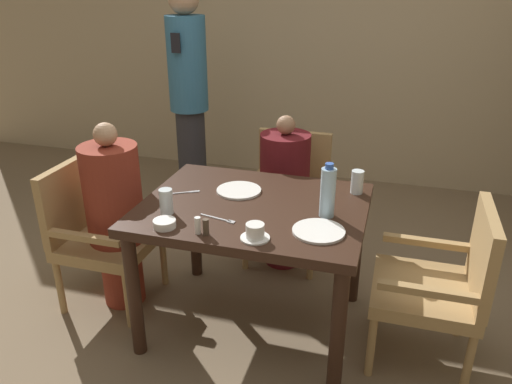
# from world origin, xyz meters

# --- Properties ---
(ground_plane) EXTENTS (16.00, 16.00, 0.00)m
(ground_plane) POSITION_xyz_m (0.00, 0.00, 0.00)
(ground_plane) COLOR #7A664C
(wall_back) EXTENTS (8.00, 0.06, 2.80)m
(wall_back) POSITION_xyz_m (0.00, 2.39, 1.40)
(wall_back) COLOR tan
(wall_back) RESTS_ON ground_plane
(dining_table) EXTENTS (1.14, 0.90, 0.75)m
(dining_table) POSITION_xyz_m (0.00, 0.00, 0.64)
(dining_table) COLOR #331E14
(dining_table) RESTS_ON ground_plane
(chair_left_side) EXTENTS (0.51, 0.50, 0.85)m
(chair_left_side) POSITION_xyz_m (-0.96, 0.00, 0.46)
(chair_left_side) COLOR #A88451
(chair_left_side) RESTS_ON ground_plane
(diner_in_left_chair) EXTENTS (0.32, 0.32, 1.11)m
(diner_in_left_chair) POSITION_xyz_m (-0.82, 0.00, 0.57)
(diner_in_left_chair) COLOR maroon
(diner_in_left_chair) RESTS_ON ground_plane
(chair_far_side) EXTENTS (0.50, 0.51, 0.85)m
(chair_far_side) POSITION_xyz_m (0.00, 0.84, 0.46)
(chair_far_side) COLOR #A88451
(chair_far_side) RESTS_ON ground_plane
(diner_in_far_chair) EXTENTS (0.32, 0.32, 1.03)m
(diner_in_far_chair) POSITION_xyz_m (-0.00, 0.70, 0.53)
(diner_in_far_chair) COLOR #5B1419
(diner_in_far_chair) RESTS_ON ground_plane
(chair_right_side) EXTENTS (0.51, 0.50, 0.85)m
(chair_right_side) POSITION_xyz_m (0.96, 0.00, 0.46)
(chair_right_side) COLOR #A88451
(chair_right_side) RESTS_ON ground_plane
(standing_host) EXTENTS (0.30, 0.34, 1.78)m
(standing_host) POSITION_xyz_m (-0.94, 1.38, 0.96)
(standing_host) COLOR #2D2D33
(standing_host) RESTS_ON ground_plane
(plate_main_left) EXTENTS (0.24, 0.24, 0.01)m
(plate_main_left) POSITION_xyz_m (-0.12, 0.14, 0.75)
(plate_main_left) COLOR white
(plate_main_left) RESTS_ON dining_table
(plate_main_right) EXTENTS (0.24, 0.24, 0.01)m
(plate_main_right) POSITION_xyz_m (0.37, -0.20, 0.75)
(plate_main_right) COLOR white
(plate_main_right) RESTS_ON dining_table
(teacup_with_saucer) EXTENTS (0.13, 0.13, 0.07)m
(teacup_with_saucer) POSITION_xyz_m (0.11, -0.34, 0.78)
(teacup_with_saucer) COLOR white
(teacup_with_saucer) RESTS_ON dining_table
(bowl_small) EXTENTS (0.11, 0.11, 0.04)m
(bowl_small) POSITION_xyz_m (-0.32, -0.36, 0.77)
(bowl_small) COLOR white
(bowl_small) RESTS_ON dining_table
(water_bottle) EXTENTS (0.07, 0.07, 0.27)m
(water_bottle) POSITION_xyz_m (0.38, -0.03, 0.87)
(water_bottle) COLOR #A3C6DB
(water_bottle) RESTS_ON dining_table
(glass_tall_near) EXTENTS (0.07, 0.07, 0.13)m
(glass_tall_near) POSITION_xyz_m (0.49, 0.30, 0.81)
(glass_tall_near) COLOR silver
(glass_tall_near) RESTS_ON dining_table
(glass_tall_mid) EXTENTS (0.07, 0.07, 0.13)m
(glass_tall_mid) POSITION_xyz_m (-0.38, -0.22, 0.81)
(glass_tall_mid) COLOR silver
(glass_tall_mid) RESTS_ON dining_table
(salt_shaker) EXTENTS (0.03, 0.03, 0.08)m
(salt_shaker) POSITION_xyz_m (-0.15, -0.37, 0.79)
(salt_shaker) COLOR white
(salt_shaker) RESTS_ON dining_table
(pepper_shaker) EXTENTS (0.03, 0.03, 0.08)m
(pepper_shaker) POSITION_xyz_m (-0.11, -0.37, 0.79)
(pepper_shaker) COLOR #4C3D2D
(pepper_shaker) RESTS_ON dining_table
(fork_beside_plate) EXTENTS (0.19, 0.06, 0.00)m
(fork_beside_plate) POSITION_xyz_m (-0.10, -0.21, 0.75)
(fork_beside_plate) COLOR silver
(fork_beside_plate) RESTS_ON dining_table
(knife_beside_plate) EXTENTS (0.18, 0.11, 0.00)m
(knife_beside_plate) POSITION_xyz_m (-0.41, 0.03, 0.75)
(knife_beside_plate) COLOR silver
(knife_beside_plate) RESTS_ON dining_table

